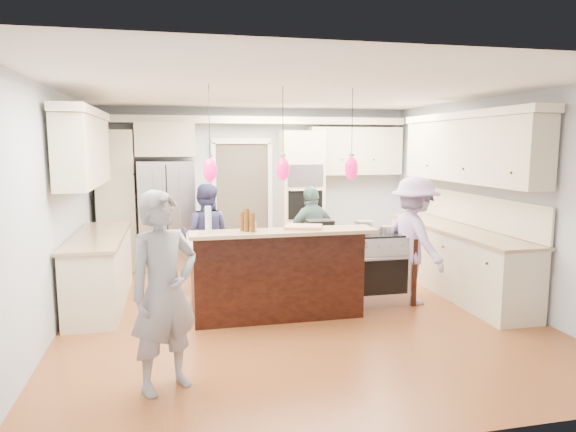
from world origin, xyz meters
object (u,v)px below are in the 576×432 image
at_px(refrigerator, 168,215).
at_px(person_far_left, 206,236).
at_px(person_bar_end, 164,292).
at_px(island_range, 377,267).
at_px(kitchen_island, 274,272).

relative_size(refrigerator, person_far_left, 1.19).
xyz_separation_m(refrigerator, person_bar_end, (0.01, -4.44, -0.05)).
xyz_separation_m(refrigerator, person_far_left, (0.54, -1.31, -0.14)).
bearing_deg(island_range, person_far_left, 151.34).
distance_m(kitchen_island, person_far_left, 1.50).
distance_m(island_range, person_far_left, 2.49).
relative_size(island_range, person_far_left, 0.61).
height_order(island_range, person_far_left, person_far_left).
relative_size(refrigerator, kitchen_island, 0.86).
bearing_deg(refrigerator, kitchen_island, -63.07).
distance_m(refrigerator, kitchen_island, 2.91).
height_order(refrigerator, island_range, refrigerator).
xyz_separation_m(kitchen_island, island_range, (1.41, 0.08, -0.03)).
distance_m(person_bar_end, person_far_left, 3.18).
bearing_deg(person_far_left, refrigerator, -51.96).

